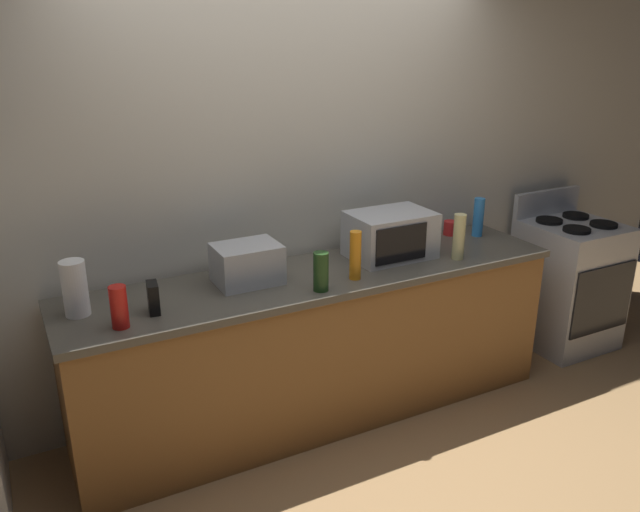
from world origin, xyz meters
The scene contains 14 objects.
ground_plane centered at (0.00, 0.00, 0.00)m, with size 8.00×8.00×0.00m, color #A87F51.
back_wall centered at (0.00, 0.81, 1.35)m, with size 6.40×0.10×2.70m, color beige.
counter_run centered at (0.00, 0.40, 0.45)m, with size 2.84×0.64×0.90m.
stove_range centered at (2.00, 0.40, 0.46)m, with size 0.60×0.61×1.08m.
microwave centered at (0.49, 0.45, 1.04)m, with size 0.48×0.35×0.27m.
toaster_oven centered at (-0.40, 0.46, 1.01)m, with size 0.34×0.26×0.21m, color #B7BABF.
paper_towel_roll centered at (-1.27, 0.45, 1.04)m, with size 0.12×0.12×0.27m, color white.
cordless_phone centered at (-0.94, 0.31, 0.98)m, with size 0.05×0.11×0.15m, color black.
bottle_hot_sauce centered at (-1.11, 0.22, 1.00)m, with size 0.08×0.08×0.20m, color red.
bottle_dish_soap centered at (0.13, 0.24, 1.03)m, with size 0.06×0.06×0.27m, color orange.
bottle_vinegar centered at (0.82, 0.23, 1.04)m, with size 0.07×0.07×0.27m, color beige.
bottle_wine centered at (-0.11, 0.18, 1.00)m, with size 0.08×0.08×0.21m, color #1E3F19.
bottle_spray_cleaner centered at (1.22, 0.52, 1.03)m, with size 0.07×0.07×0.25m, color #338CE5.
mug_red centered at (1.08, 0.62, 0.95)m, with size 0.09×0.09×0.09m, color red.
Camera 1 is at (-1.52, -2.50, 2.18)m, focal length 35.62 mm.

